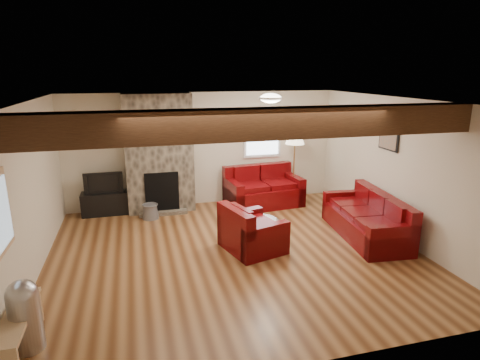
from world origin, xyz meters
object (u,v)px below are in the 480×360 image
object	(u,v)px
television	(104,182)
loveseat	(264,186)
coffee_table	(255,233)
armchair_red	(253,227)
floor_lamp	(295,141)
tv_cabinet	(106,203)
sofa_three	(366,216)

from	to	relation	value
television	loveseat	bearing A→B (deg)	-5.03
loveseat	coffee_table	size ratio (longest dim) A/B	1.88
armchair_red	floor_lamp	size ratio (longest dim) A/B	0.58
armchair_red	coffee_table	bearing A→B (deg)	-41.53
floor_lamp	loveseat	bearing A→B (deg)	-176.60
loveseat	tv_cabinet	distance (m)	3.43
loveseat	television	distance (m)	3.43
tv_cabinet	floor_lamp	distance (m)	4.31
sofa_three	coffee_table	distance (m)	2.07
coffee_table	loveseat	bearing A→B (deg)	67.58
coffee_table	tv_cabinet	bearing A→B (deg)	138.73
television	tv_cabinet	bearing A→B (deg)	0.00
coffee_table	television	world-z (taller)	television
sofa_three	loveseat	size ratio (longest dim) A/B	1.25
sofa_three	tv_cabinet	world-z (taller)	sofa_three
coffee_table	armchair_red	bearing A→B (deg)	-115.93
sofa_three	armchair_red	world-z (taller)	sofa_three
television	coffee_table	bearing A→B (deg)	-41.27
sofa_three	armchair_red	size ratio (longest dim) A/B	2.13
loveseat	floor_lamp	bearing A→B (deg)	-2.26
sofa_three	floor_lamp	size ratio (longest dim) A/B	1.24
floor_lamp	coffee_table	bearing A→B (deg)	-127.40
armchair_red	floor_lamp	world-z (taller)	floor_lamp
loveseat	floor_lamp	size ratio (longest dim) A/B	0.99
loveseat	television	world-z (taller)	television
armchair_red	coffee_table	distance (m)	0.27
television	floor_lamp	bearing A→B (deg)	-3.55
coffee_table	floor_lamp	size ratio (longest dim) A/B	0.52
loveseat	sofa_three	bearing A→B (deg)	-65.78
armchair_red	floor_lamp	xyz separation A→B (m)	(1.63, 2.20, 1.03)
armchair_red	coffee_table	world-z (taller)	armchair_red
armchair_red	coffee_table	xyz separation A→B (m)	(0.09, 0.19, -0.18)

